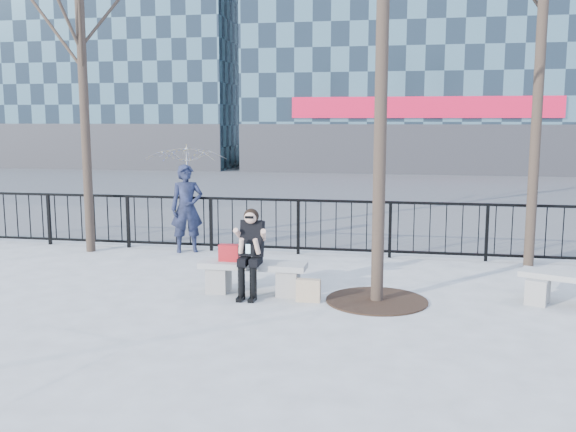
% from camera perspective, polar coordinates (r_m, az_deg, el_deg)
% --- Properties ---
extents(ground, '(120.00, 120.00, 0.00)m').
position_cam_1_polar(ground, '(9.99, -3.12, -6.87)').
color(ground, gray).
rests_on(ground, ground).
extents(street_surface, '(60.00, 23.00, 0.01)m').
position_cam_1_polar(street_surface, '(24.60, 5.12, 2.40)').
color(street_surface, '#474747').
rests_on(street_surface, ground).
extents(railing, '(14.00, 0.06, 1.10)m').
position_cam_1_polar(railing, '(12.74, 0.03, -0.92)').
color(railing, black).
rests_on(railing, ground).
extents(tree_left, '(2.80, 2.80, 6.50)m').
position_cam_1_polar(tree_left, '(13.59, -18.05, 17.52)').
color(tree_left, black).
rests_on(tree_left, ground).
extents(tree_grate, '(1.50, 1.50, 0.02)m').
position_cam_1_polar(tree_grate, '(9.64, 7.89, -7.45)').
color(tree_grate, black).
rests_on(tree_grate, ground).
extents(bench_main, '(1.65, 0.46, 0.49)m').
position_cam_1_polar(bench_main, '(9.92, -3.13, -5.19)').
color(bench_main, gray).
rests_on(bench_main, ground).
extents(bench_second, '(1.53, 0.43, 0.45)m').
position_cam_1_polar(bench_second, '(10.16, 24.16, -5.75)').
color(bench_second, gray).
rests_on(bench_second, ground).
extents(seated_woman, '(0.50, 0.64, 1.34)m').
position_cam_1_polar(seated_woman, '(9.68, -3.37, -3.29)').
color(seated_woman, black).
rests_on(seated_woman, ground).
extents(handbag, '(0.31, 0.15, 0.26)m').
position_cam_1_polar(handbag, '(9.96, -5.25, -3.28)').
color(handbag, '#AE151C').
rests_on(handbag, bench_main).
extents(shopping_bag, '(0.36, 0.13, 0.34)m').
position_cam_1_polar(shopping_bag, '(9.50, 1.83, -6.63)').
color(shopping_bag, '#C2B089').
rests_on(shopping_bag, ground).
extents(standing_man, '(0.76, 0.65, 1.77)m').
position_cam_1_polar(standing_man, '(13.02, -8.98, 0.66)').
color(standing_man, black).
rests_on(standing_man, ground).
extents(vendor_umbrella, '(2.40, 2.44, 2.00)m').
position_cam_1_polar(vendor_umbrella, '(17.39, -9.03, 3.03)').
color(vendor_umbrella, yellow).
rests_on(vendor_umbrella, ground).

